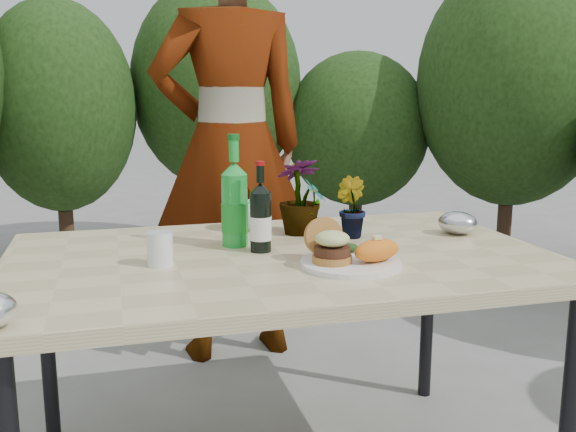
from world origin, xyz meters
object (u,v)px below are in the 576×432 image
object	(u,v)px
patio_table	(281,272)
dinner_plate	(351,264)
wine_bottle	(261,219)
person	(231,145)

from	to	relation	value
patio_table	dinner_plate	distance (m)	0.25
dinner_plate	wine_bottle	distance (m)	0.32
patio_table	wine_bottle	world-z (taller)	wine_bottle
dinner_plate	wine_bottle	xyz separation A→B (m)	(-0.20, 0.23, 0.09)
patio_table	person	xyz separation A→B (m)	(0.05, 1.07, 0.29)
dinner_plate	person	distance (m)	1.28
patio_table	dinner_plate	bearing A→B (deg)	-50.88
patio_table	person	world-z (taller)	person
patio_table	wine_bottle	bearing A→B (deg)	138.05
wine_bottle	person	size ratio (longest dim) A/B	0.14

